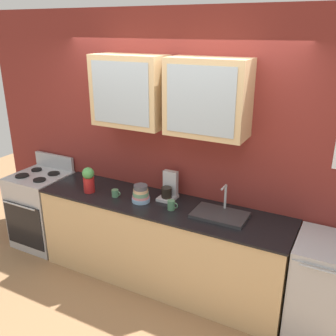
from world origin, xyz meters
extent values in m
plane|color=#936B47|center=(0.00, 0.00, 0.00)|extent=(10.00, 10.00, 0.00)
cube|color=maroon|center=(0.00, 0.38, 1.40)|extent=(4.93, 0.10, 2.79)
cube|color=tan|center=(-0.42, 0.16, 2.01)|extent=(0.75, 0.34, 0.70)
cube|color=#9EADB7|center=(-0.42, -0.02, 2.01)|extent=(0.64, 0.01, 0.60)
cube|color=tan|center=(0.42, 0.16, 2.01)|extent=(0.75, 0.34, 0.70)
cube|color=#9EADB7|center=(0.42, -0.02, 2.01)|extent=(0.64, 0.01, 0.60)
cube|color=tan|center=(0.00, 0.00, 0.45)|extent=(2.66, 0.63, 0.90)
cube|color=black|center=(0.00, 0.00, 0.91)|extent=(2.68, 0.66, 0.02)
cube|color=#ADAFB5|center=(-1.68, 0.00, 0.46)|extent=(0.63, 0.62, 0.92)
cube|color=black|center=(-1.68, -0.31, 0.39)|extent=(0.58, 0.01, 0.55)
cylinder|color=#ADAFB5|center=(-1.68, -0.34, 0.66)|extent=(0.50, 0.02, 0.02)
cube|color=#ADAFB5|center=(-1.68, 0.29, 1.01)|extent=(0.60, 0.04, 0.18)
cylinder|color=black|center=(-1.82, -0.12, 0.93)|extent=(0.16, 0.16, 0.02)
cylinder|color=black|center=(-1.54, -0.12, 0.93)|extent=(0.15, 0.15, 0.02)
cylinder|color=black|center=(-1.82, 0.12, 0.93)|extent=(0.13, 0.13, 0.02)
cylinder|color=black|center=(-1.54, 0.12, 0.93)|extent=(0.14, 0.14, 0.02)
cube|color=#2D2D30|center=(0.64, 0.03, 0.94)|extent=(0.51, 0.33, 0.03)
cylinder|color=#ADAFB5|center=(0.64, 0.16, 1.07)|extent=(0.02, 0.02, 0.24)
cylinder|color=#ADAFB5|center=(0.64, 0.10, 1.20)|extent=(0.02, 0.12, 0.02)
cylinder|color=#8CB7E0|center=(-0.20, -0.04, 0.94)|extent=(0.19, 0.19, 0.04)
cylinder|color=#D87F84|center=(-0.20, -0.04, 0.97)|extent=(0.17, 0.17, 0.04)
cylinder|color=#669972|center=(-0.20, -0.04, 1.00)|extent=(0.16, 0.16, 0.05)
cylinder|color=#E0AD7F|center=(-0.20, -0.04, 1.04)|extent=(0.15, 0.15, 0.04)
cylinder|color=#4C4C54|center=(-0.20, -0.04, 1.08)|extent=(0.14, 0.14, 0.05)
cylinder|color=#B21E1E|center=(-0.82, -0.10, 1.01)|extent=(0.12, 0.12, 0.17)
sphere|color=#4C994C|center=(-0.82, -0.10, 1.14)|extent=(0.13, 0.13, 0.13)
cylinder|color=#4C7F59|center=(0.16, -0.06, 0.97)|extent=(0.07, 0.07, 0.10)
torus|color=#4C7F59|center=(0.21, -0.06, 0.98)|extent=(0.06, 0.01, 0.06)
cylinder|color=#4C7F59|center=(-0.50, -0.07, 0.96)|extent=(0.07, 0.07, 0.08)
torus|color=#4C7F59|center=(-0.46, -0.07, 0.97)|extent=(0.05, 0.01, 0.05)
cube|color=#ADAFB5|center=(1.67, 0.00, 0.46)|extent=(0.63, 0.60, 0.92)
cube|color=#ADAFB5|center=(1.67, -0.31, 0.46)|extent=(0.60, 0.01, 0.83)
cylinder|color=#ADAFB5|center=(1.67, -0.33, 0.86)|extent=(0.48, 0.02, 0.02)
cube|color=#B7B7BC|center=(0.02, 0.13, 0.94)|extent=(0.17, 0.20, 0.03)
cylinder|color=black|center=(0.02, 0.11, 1.01)|extent=(0.11, 0.11, 0.11)
cube|color=#B7B7BC|center=(0.02, 0.20, 1.08)|extent=(0.15, 0.06, 0.26)
camera|label=1|loc=(1.69, -3.02, 2.60)|focal=40.39mm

